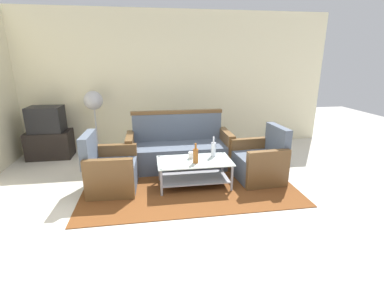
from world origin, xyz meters
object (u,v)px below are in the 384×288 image
at_px(coffee_table, 194,169).
at_px(bottle_brown, 196,156).
at_px(armchair_left, 110,171).
at_px(pedestal_fan, 94,104).
at_px(couch, 179,150).
at_px(tv_stand, 50,144).
at_px(cup, 191,155).
at_px(television, 46,119).
at_px(armchair_right, 260,162).
at_px(bottle_clear, 214,149).

bearing_deg(coffee_table, bottle_brown, -89.67).
distance_m(armchair_left, pedestal_fan, 1.88).
height_order(couch, tv_stand, couch).
bearing_deg(cup, television, 147.40).
bearing_deg(tv_stand, pedestal_fan, 3.24).
distance_m(couch, armchair_left, 1.33).
bearing_deg(armchair_left, bottle_brown, 84.20).
bearing_deg(armchair_right, pedestal_fan, 54.87).
relative_size(armchair_right, coffee_table, 0.77).
xyz_separation_m(television, pedestal_fan, (0.88, 0.05, 0.25)).
bearing_deg(couch, coffee_table, 99.23).
xyz_separation_m(couch, bottle_clear, (0.45, -0.69, 0.22)).
relative_size(armchair_left, pedestal_fan, 0.67).
height_order(armchair_left, coffee_table, armchair_left).
xyz_separation_m(cup, tv_stand, (-2.52, 1.61, -0.20)).
distance_m(tv_stand, pedestal_fan, 1.16).
distance_m(couch, television, 2.62).
relative_size(armchair_left, armchair_right, 1.00).
distance_m(coffee_table, television, 3.12).
bearing_deg(bottle_brown, coffee_table, 90.33).
xyz_separation_m(armchair_right, television, (-3.63, 1.63, 0.47)).
bearing_deg(armchair_left, couch, 126.59).
bearing_deg(armchair_left, bottle_clear, 94.52).
bearing_deg(tv_stand, couch, -20.11).
xyz_separation_m(cup, television, (-2.52, 1.61, 0.30)).
distance_m(bottle_brown, tv_stand, 3.15).
bearing_deg(cup, armchair_right, -0.84).
bearing_deg(coffee_table, tv_stand, 146.21).
relative_size(couch, cup, 18.01).
bearing_deg(cup, armchair_left, -179.14).
bearing_deg(television, bottle_brown, 146.38).
height_order(bottle_clear, pedestal_fan, pedestal_fan).
bearing_deg(bottle_brown, television, 144.65).
bearing_deg(bottle_clear, bottle_brown, -143.79).
distance_m(bottle_brown, pedestal_fan, 2.55).
bearing_deg(couch, tv_stand, -20.04).
xyz_separation_m(bottle_clear, cup, (-0.36, -0.03, -0.07)).
height_order(armchair_left, pedestal_fan, pedestal_fan).
bearing_deg(couch, pedestal_fan, -31.23).
xyz_separation_m(coffee_table, bottle_brown, (0.00, -0.10, 0.25)).
height_order(couch, bottle_brown, couch).
height_order(couch, pedestal_fan, pedestal_fan).
distance_m(armchair_left, bottle_brown, 1.27).
xyz_separation_m(armchair_left, coffee_table, (1.23, -0.08, -0.02)).
xyz_separation_m(coffee_table, television, (-2.56, 1.71, 0.49)).
distance_m(armchair_right, coffee_table, 1.08).
height_order(coffee_table, television, television).
distance_m(armchair_left, armchair_right, 2.31).
xyz_separation_m(armchair_left, cup, (1.20, 0.02, 0.17)).
bearing_deg(cup, pedestal_fan, 134.64).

